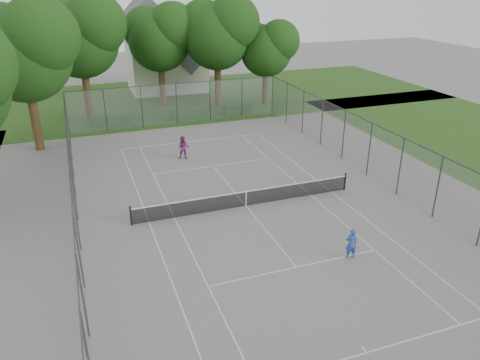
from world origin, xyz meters
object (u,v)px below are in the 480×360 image
object	(u,v)px
house	(166,53)
girl_player	(351,243)
tennis_net	(246,198)
woman_player	(184,148)

from	to	relation	value
house	girl_player	distance (m)	36.85
tennis_net	girl_player	distance (m)	7.05
tennis_net	house	size ratio (longest dim) A/B	1.28
tennis_net	woman_player	bearing A→B (deg)	100.28
house	girl_player	size ratio (longest dim) A/B	6.72
tennis_net	girl_player	size ratio (longest dim) A/B	8.58
girl_player	woman_player	xyz separation A→B (m)	(-4.21, 14.94, 0.09)
girl_player	tennis_net	bearing A→B (deg)	-56.06
house	woman_player	xyz separation A→B (m)	(-3.45, -21.76, -3.22)
girl_player	house	bearing A→B (deg)	-77.25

